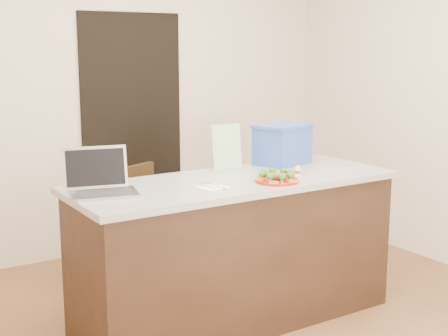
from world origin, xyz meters
TOP-DOWN VIEW (x-y plane):
  - ground at (0.00, 0.00)m, footprint 4.00×4.00m
  - room_shell at (0.00, 0.00)m, footprint 4.00×4.00m
  - doorway at (0.10, 1.98)m, footprint 0.90×0.02m
  - island at (0.00, 0.25)m, footprint 2.06×0.76m
  - plate at (0.16, 0.04)m, footprint 0.26×0.26m
  - meatballs at (0.16, 0.03)m, footprint 0.11×0.11m
  - broccoli at (0.16, 0.04)m, footprint 0.22×0.22m
  - pepper_rings at (0.16, 0.04)m, footprint 0.26×0.26m
  - napkin at (-0.25, 0.12)m, footprint 0.16×0.16m
  - fork at (-0.27, 0.12)m, footprint 0.03×0.14m
  - knife at (-0.22, 0.10)m, footprint 0.05×0.20m
  - yogurt_bottle at (0.38, 0.12)m, footprint 0.04×0.04m
  - laptop at (-0.84, 0.33)m, footprint 0.41×0.36m
  - leaflet at (0.12, 0.53)m, footprint 0.21×0.06m
  - blue_box at (0.55, 0.49)m, footprint 0.44×0.37m
  - chair at (-0.30, 1.01)m, footprint 0.52×0.54m

SIDE VIEW (x-z plane):
  - ground at x=0.00m, z-range 0.00..0.00m
  - island at x=0.00m, z-range 0.00..0.92m
  - chair at x=-0.30m, z-range 0.06..0.96m
  - napkin at x=-0.25m, z-range 0.92..0.93m
  - fork at x=-0.27m, z-range 0.93..0.93m
  - knife at x=-0.22m, z-range 0.93..0.93m
  - plate at x=0.16m, z-range 0.92..0.94m
  - pepper_rings at x=0.16m, z-range 0.94..0.94m
  - yogurt_bottle at x=0.38m, z-range 0.91..0.99m
  - meatballs at x=0.16m, z-range 0.94..0.97m
  - broccoli at x=0.16m, z-range 0.95..0.99m
  - laptop at x=-0.84m, z-range 0.86..1.11m
  - doorway at x=0.10m, z-range 0.00..2.00m
  - blue_box at x=0.55m, z-range 0.92..1.20m
  - leaflet at x=0.12m, z-range 0.92..1.22m
  - room_shell at x=0.00m, z-range -0.38..3.62m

